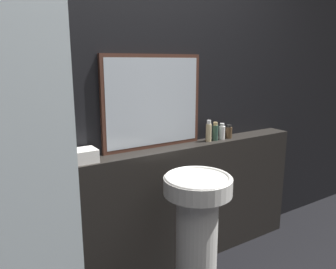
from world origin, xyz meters
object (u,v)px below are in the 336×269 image
(shampoo_bottle, at_px, (209,132))
(lotion_bottle, at_px, (222,132))
(conditioner_bottle, at_px, (215,132))
(pedestal_sink, at_px, (197,231))
(body_wash_bottle, at_px, (229,132))
(mirror, at_px, (153,102))
(towel_stack, at_px, (82,156))

(shampoo_bottle, distance_m, lotion_bottle, 0.14)
(conditioner_bottle, bearing_deg, pedestal_sink, -139.32)
(shampoo_bottle, height_order, body_wash_bottle, shampoo_bottle)
(mirror, height_order, towel_stack, mirror)
(pedestal_sink, height_order, lotion_bottle, lotion_bottle)
(towel_stack, height_order, lotion_bottle, lotion_bottle)
(pedestal_sink, height_order, towel_stack, towel_stack)
(towel_stack, xyz_separation_m, shampoo_bottle, (1.00, -0.00, 0.04))
(mirror, height_order, conditioner_bottle, mirror)
(conditioner_bottle, bearing_deg, mirror, 172.04)
(pedestal_sink, relative_size, body_wash_bottle, 8.12)
(pedestal_sink, height_order, shampoo_bottle, shampoo_bottle)
(mirror, distance_m, towel_stack, 0.63)
(pedestal_sink, xyz_separation_m, conditioner_bottle, (0.50, 0.43, 0.50))
(pedestal_sink, xyz_separation_m, towel_stack, (-0.57, 0.43, 0.48))
(conditioner_bottle, bearing_deg, body_wash_bottle, -0.00)
(shampoo_bottle, height_order, lotion_bottle, shampoo_bottle)
(shampoo_bottle, xyz_separation_m, conditioner_bottle, (0.07, 0.00, -0.01))
(mirror, xyz_separation_m, towel_stack, (-0.55, -0.07, -0.29))
(shampoo_bottle, bearing_deg, conditioner_bottle, 0.00)
(towel_stack, bearing_deg, lotion_bottle, -0.00)
(pedestal_sink, relative_size, lotion_bottle, 6.82)
(mirror, relative_size, towel_stack, 4.56)
(towel_stack, height_order, shampoo_bottle, shampoo_bottle)
(mirror, xyz_separation_m, body_wash_bottle, (0.66, -0.07, -0.28))
(conditioner_bottle, relative_size, body_wash_bottle, 1.34)
(towel_stack, height_order, conditioner_bottle, conditioner_bottle)
(pedestal_sink, relative_size, conditioner_bottle, 6.06)
(lotion_bottle, bearing_deg, pedestal_sink, -142.96)
(pedestal_sink, bearing_deg, lotion_bottle, 37.04)
(mirror, xyz_separation_m, conditioner_bottle, (0.52, -0.07, -0.26))
(lotion_bottle, xyz_separation_m, body_wash_bottle, (0.07, 0.00, -0.01))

